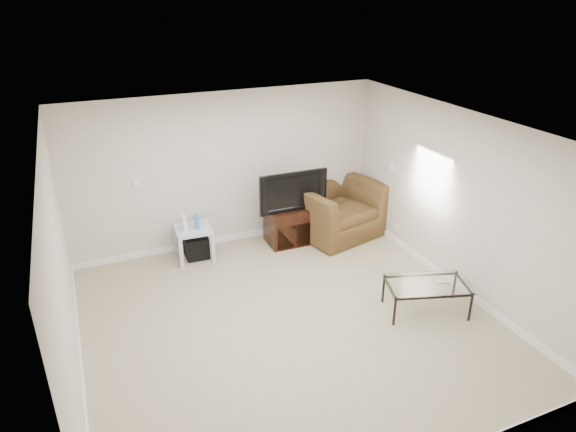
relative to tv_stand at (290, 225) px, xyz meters
name	(u,v)px	position (x,y,z in m)	size (l,w,h in m)	color
floor	(289,322)	(-0.90, -2.05, -0.31)	(5.00, 5.00, 0.00)	tan
ceiling	(290,131)	(-0.90, -2.05, 2.19)	(5.00, 5.00, 0.00)	white
wall_back	(227,170)	(-0.90, 0.45, 0.94)	(5.00, 0.02, 2.50)	silver
wall_left	(61,278)	(-3.40, -2.05, 0.94)	(0.02, 5.00, 2.50)	silver
wall_right	(458,202)	(1.60, -2.05, 0.94)	(0.02, 5.00, 2.50)	silver
plate_back	(137,183)	(-2.30, 0.44, 0.94)	(0.12, 0.02, 0.12)	white
plate_right_switch	(391,167)	(1.59, -0.45, 0.94)	(0.02, 0.09, 0.13)	white
plate_right_outlet	(396,227)	(1.59, -0.75, -0.01)	(0.02, 0.08, 0.12)	white
tv_stand	(290,225)	(0.00, 0.00, 0.00)	(0.75, 0.52, 0.63)	black
dvd_player	(291,214)	(0.00, -0.04, 0.21)	(0.38, 0.27, 0.05)	black
television	(291,189)	(0.00, -0.03, 0.64)	(1.06, 0.21, 0.66)	black
side_table	(194,243)	(-1.59, 0.09, -0.05)	(0.54, 0.54, 0.52)	#A8C0D1
subwoofer	(196,246)	(-1.56, 0.11, -0.13)	(0.35, 0.35, 0.35)	black
game_console	(184,223)	(-1.72, 0.08, 0.33)	(0.05, 0.17, 0.24)	white
game_case	(197,222)	(-1.53, 0.07, 0.31)	(0.05, 0.15, 0.21)	#337FCC
recliner	(336,201)	(0.86, 0.00, 0.29)	(1.39, 0.90, 1.21)	#4C3721
coffee_table	(426,297)	(0.84, -2.53, -0.10)	(1.06, 0.60, 0.42)	black
remote	(444,282)	(1.05, -2.60, 0.11)	(0.17, 0.05, 0.02)	#B2B2B7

